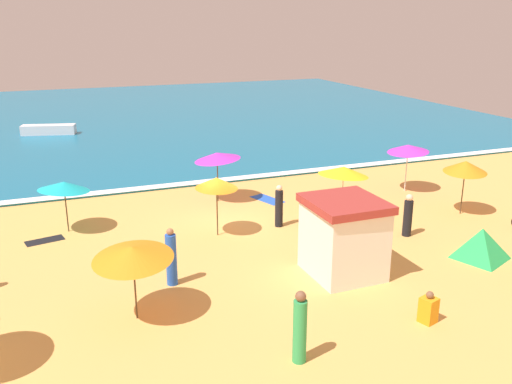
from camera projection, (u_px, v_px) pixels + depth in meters
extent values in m
plane|color=#E0A856|center=(227.00, 227.00, 22.27)|extent=(60.00, 60.00, 0.00)
cube|color=#146B93|center=(123.00, 117.00, 47.15)|extent=(60.00, 44.00, 0.10)
cube|color=white|center=(187.00, 183.00, 27.84)|extent=(57.00, 0.70, 0.01)
cube|color=white|center=(343.00, 241.00, 17.88)|extent=(2.16, 2.31, 2.30)
cube|color=#A5332D|center=(345.00, 204.00, 17.49)|extent=(2.30, 2.47, 0.25)
cylinder|color=silver|center=(406.00, 169.00, 26.62)|extent=(0.05, 0.05, 2.26)
cone|color=#B733C6|center=(408.00, 148.00, 26.32)|extent=(2.31, 2.30, 0.51)
cylinder|color=#4C3823|center=(66.00, 207.00, 21.53)|extent=(0.05, 0.05, 1.99)
cone|color=#19B7C6|center=(64.00, 186.00, 21.27)|extent=(2.53, 2.52, 0.55)
cylinder|color=silver|center=(343.00, 190.00, 23.81)|extent=(0.05, 0.05, 1.96)
cone|color=yellow|center=(344.00, 171.00, 23.56)|extent=(2.80, 2.78, 0.57)
cylinder|color=#4C3823|center=(135.00, 284.00, 15.17)|extent=(0.05, 0.05, 2.12)
cone|color=orange|center=(133.00, 253.00, 14.89)|extent=(3.04, 3.05, 0.57)
cylinder|color=#4C3823|center=(217.00, 207.00, 21.12)|extent=(0.05, 0.05, 2.27)
cone|color=orange|center=(217.00, 183.00, 20.83)|extent=(2.29, 2.29, 0.49)
cylinder|color=#4C3823|center=(463.00, 188.00, 23.47)|extent=(0.05, 0.05, 2.29)
cone|color=orange|center=(466.00, 167.00, 23.19)|extent=(2.50, 2.50, 0.61)
cylinder|color=#4C3823|center=(218.00, 178.00, 25.15)|extent=(0.05, 0.05, 2.24)
cone|color=#B733C6|center=(217.00, 156.00, 24.85)|extent=(2.57, 2.55, 0.55)
pyramid|color=green|center=(481.00, 243.00, 19.22)|extent=(2.10, 2.13, 1.11)
cylinder|color=red|center=(347.00, 214.00, 21.84)|extent=(0.41, 0.41, 1.32)
sphere|color=#DBA884|center=(348.00, 195.00, 21.61)|extent=(0.24, 0.24, 0.24)
cylinder|color=black|center=(408.00, 218.00, 21.20)|extent=(0.48, 0.48, 1.41)
sphere|color=beige|center=(409.00, 198.00, 20.95)|extent=(0.28, 0.28, 0.28)
cylinder|color=black|center=(279.00, 209.00, 22.15)|extent=(0.41, 0.41, 1.50)
sphere|color=beige|center=(279.00, 188.00, 21.89)|extent=(0.25, 0.25, 0.25)
cube|color=orange|center=(428.00, 310.00, 15.19)|extent=(0.52, 0.52, 0.73)
sphere|color=brown|center=(430.00, 295.00, 15.05)|extent=(0.21, 0.21, 0.21)
cylinder|color=blue|center=(171.00, 260.00, 17.23)|extent=(0.37, 0.37, 1.67)
sphere|color=#9E6B47|center=(170.00, 232.00, 16.95)|extent=(0.23, 0.23, 0.23)
cylinder|color=green|center=(300.00, 331.00, 13.30)|extent=(0.45, 0.45, 1.65)
sphere|color=brown|center=(301.00, 296.00, 13.02)|extent=(0.27, 0.27, 0.27)
cube|color=blue|center=(122.00, 258.00, 19.36)|extent=(1.08, 1.69, 0.01)
cube|color=blue|center=(268.00, 199.00, 25.67)|extent=(1.28, 1.85, 0.01)
cube|color=black|center=(45.00, 241.00, 20.89)|extent=(1.49, 0.89, 0.01)
cube|color=white|center=(49.00, 130.00, 39.62)|extent=(3.82, 1.82, 0.68)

